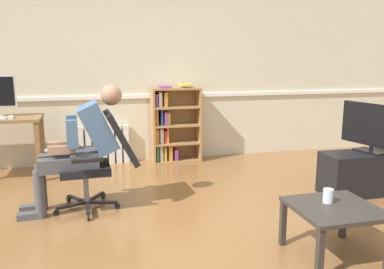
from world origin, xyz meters
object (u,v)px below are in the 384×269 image
at_px(tv_screen, 373,127).
at_px(coffee_table, 334,213).
at_px(office_chair, 102,156).
at_px(computer_mouse, 11,117).
at_px(person_seated, 81,145).
at_px(radiator, 100,145).
at_px(drinking_glass, 328,196).
at_px(tv_stand, 369,172).
at_px(bookshelf, 172,125).

xyz_separation_m(tv_screen, coffee_table, (-1.21, -1.17, -0.39)).
bearing_deg(office_chair, computer_mouse, -141.85).
xyz_separation_m(computer_mouse, person_seated, (0.81, -1.16, -0.12)).
relative_size(radiator, drinking_glass, 7.48).
height_order(office_chair, tv_stand, office_chair).
bearing_deg(tv_screen, office_chair, 71.02).
height_order(radiator, office_chair, office_chair).
height_order(computer_mouse, coffee_table, computer_mouse).
bearing_deg(radiator, person_seated, -96.78).
xyz_separation_m(tv_stand, drinking_glass, (-1.22, -1.08, 0.22)).
relative_size(computer_mouse, drinking_glass, 0.94).
height_order(radiator, drinking_glass, radiator).
height_order(bookshelf, drinking_glass, bookshelf).
distance_m(radiator, tv_stand, 3.42).
relative_size(office_chair, person_seated, 0.79).
height_order(computer_mouse, person_seated, person_seated).
height_order(bookshelf, radiator, bookshelf).
distance_m(bookshelf, person_seated, 1.97).
relative_size(person_seated, tv_stand, 1.16).
relative_size(office_chair, tv_stand, 0.91).
distance_m(radiator, office_chair, 1.68).
height_order(radiator, person_seated, person_seated).
distance_m(tv_stand, coffee_table, 1.68).
relative_size(computer_mouse, person_seated, 0.08).
bearing_deg(person_seated, tv_stand, 82.14).
height_order(office_chair, person_seated, person_seated).
height_order(bookshelf, tv_stand, bookshelf).
height_order(radiator, tv_stand, radiator).
bearing_deg(computer_mouse, coffee_table, -44.52).
relative_size(bookshelf, coffee_table, 1.81).
xyz_separation_m(person_seated, tv_stand, (3.02, -0.26, -0.42)).
bearing_deg(tv_screen, computer_mouse, 56.19).
bearing_deg(tv_screen, bookshelf, 31.52).
distance_m(radiator, coffee_table, 3.49).
height_order(person_seated, drinking_glass, person_seated).
relative_size(radiator, tv_stand, 0.75).
xyz_separation_m(office_chair, coffee_table, (1.63, -1.44, -0.18)).
bearing_deg(radiator, tv_screen, -34.33).
relative_size(tv_screen, drinking_glass, 7.28).
distance_m(computer_mouse, tv_screen, 4.09).
relative_size(tv_stand, coffee_table, 1.74).
bearing_deg(office_chair, tv_stand, 81.63).
xyz_separation_m(radiator, person_seated, (-0.20, -1.67, 0.38)).
bearing_deg(tv_stand, person_seated, 175.03).
distance_m(person_seated, tv_screen, 3.04).
xyz_separation_m(bookshelf, person_seated, (-1.19, -1.57, 0.13)).
relative_size(bookshelf, office_chair, 1.14).
relative_size(office_chair, tv_screen, 1.24).
distance_m(office_chair, drinking_glass, 2.12).
bearing_deg(office_chair, person_seated, -90.00).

